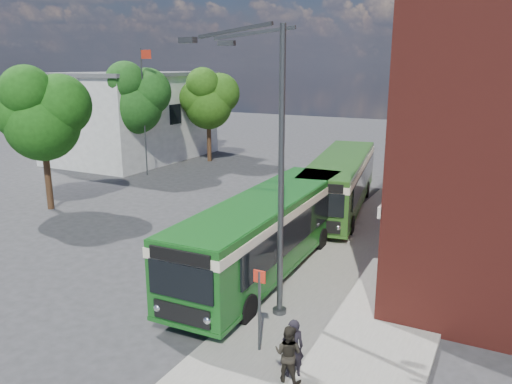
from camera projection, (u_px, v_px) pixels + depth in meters
The scene contains 14 objects.
ground at pixel (183, 266), 20.09m from camera, with size 120.00×120.00×0.00m, color #2C2C2F.
pavement at pixel (401, 233), 23.82m from camera, with size 6.00×48.00×0.15m, color gray.
kerb_line at pixel (340, 225), 25.20m from camera, with size 0.12×48.00×0.01m, color beige.
white_building at pixel (132, 116), 42.70m from camera, with size 9.40×13.40×7.30m.
flagpole at pixel (144, 107), 35.61m from camera, with size 0.95×0.10×9.00m.
street_lamp at pixel (270, 170), 15.02m from camera, with size 2.96×2.38×9.00m.
bus_stop_sign at pixel (259, 305), 13.60m from camera, with size 0.35×0.08×2.52m.
bus_front at pixel (267, 227), 19.20m from camera, with size 2.93×12.00×3.02m.
bus_rear at pixel (340, 178), 27.48m from camera, with size 4.57×12.45×3.02m.
pedestrian_a at pixel (293, 348), 12.59m from camera, with size 0.57×0.38×1.57m, color black.
pedestrian_b at pixel (288, 354), 12.40m from camera, with size 0.73×0.57×1.49m, color black.
tree_left at pixel (41, 113), 26.77m from camera, with size 4.69×4.46×7.92m.
tree_mid at pixel (134, 98), 36.59m from camera, with size 4.85×4.61×8.19m.
tree_right at pixel (208, 98), 40.82m from camera, with size 4.58×4.35×7.73m.
Camera 1 is at (11.24, -15.26, 7.86)m, focal length 35.00 mm.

